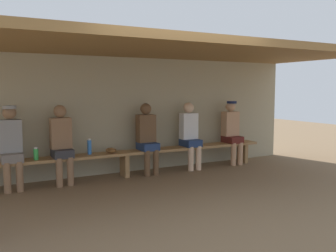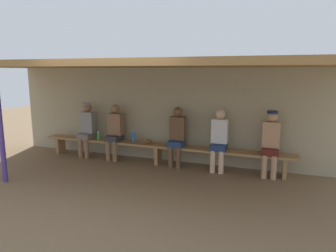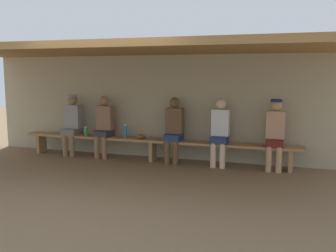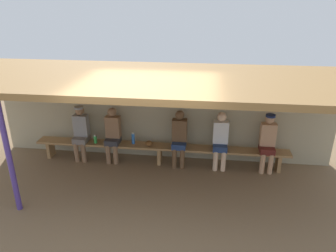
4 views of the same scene
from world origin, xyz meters
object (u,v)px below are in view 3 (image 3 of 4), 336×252
at_px(player_in_white, 275,131).
at_px(water_bottle_blue, 125,131).
at_px(water_bottle_clear, 86,131).
at_px(bench, 153,143).
at_px(baseball_glove_dark_brown, 141,136).
at_px(player_in_red, 72,122).
at_px(player_shirtless_tan, 104,124).
at_px(player_in_blue, 220,129).
at_px(player_leftmost, 174,127).

bearing_deg(player_in_white, water_bottle_blue, 179.37).
height_order(water_bottle_clear, water_bottle_blue, water_bottle_blue).
relative_size(bench, baseball_glove_dark_brown, 25.00).
relative_size(player_in_red, baseball_glove_dark_brown, 5.60).
bearing_deg(player_in_white, player_shirtless_tan, -179.99).
distance_m(player_shirtless_tan, water_bottle_clear, 0.46).
height_order(bench, water_bottle_clear, water_bottle_clear).
height_order(bench, player_in_white, player_in_white).
relative_size(bench, player_in_blue, 4.49).
bearing_deg(player_shirtless_tan, player_in_red, 179.96).
bearing_deg(player_in_red, player_in_white, 0.00).
bearing_deg(player_in_blue, water_bottle_blue, 179.03).
relative_size(player_in_white, water_bottle_clear, 6.59).
bearing_deg(water_bottle_blue, player_in_blue, -0.97).
relative_size(player_leftmost, baseball_glove_dark_brown, 5.56).
bearing_deg(bench, water_bottle_clear, -178.23).
height_order(player_in_blue, player_leftmost, same).
bearing_deg(water_bottle_blue, player_in_red, -178.46).
bearing_deg(player_in_white, player_in_red, 180.00).
bearing_deg(player_shirtless_tan, player_in_blue, 0.00).
relative_size(bench, player_leftmost, 4.49).
xyz_separation_m(player_in_white, player_in_red, (-4.36, 0.00, 0.00)).
relative_size(player_in_white, player_leftmost, 1.01).
bearing_deg(player_in_red, player_shirtless_tan, -0.04).
relative_size(bench, water_bottle_blue, 21.80).
bearing_deg(water_bottle_clear, player_shirtless_tan, 6.85).
xyz_separation_m(player_in_white, player_leftmost, (-1.99, -0.00, -0.02)).
height_order(bench, player_in_blue, player_in_blue).
distance_m(player_in_red, player_leftmost, 2.37).
xyz_separation_m(player_shirtless_tan, player_leftmost, (1.59, 0.00, 0.00)).
distance_m(player_in_blue, player_in_white, 1.05).
relative_size(player_shirtless_tan, baseball_glove_dark_brown, 5.56).
xyz_separation_m(player_in_red, water_bottle_blue, (1.27, 0.03, -0.15)).
bearing_deg(player_in_red, player_in_blue, -0.01).
xyz_separation_m(water_bottle_clear, water_bottle_blue, (0.91, 0.09, 0.04)).
height_order(player_in_red, player_leftmost, player_in_red).
height_order(player_in_red, water_bottle_clear, player_in_red).
bearing_deg(bench, player_in_white, 0.08).
bearing_deg(player_shirtless_tan, baseball_glove_dark_brown, 0.03).
height_order(bench, player_shirtless_tan, player_shirtless_tan).
xyz_separation_m(bench, water_bottle_clear, (-1.55, -0.05, 0.17)).
height_order(player_in_white, water_bottle_blue, player_in_white).
xyz_separation_m(bench, player_in_white, (2.45, 0.00, 0.36)).
distance_m(player_in_blue, water_bottle_blue, 2.05).
xyz_separation_m(player_in_blue, baseball_glove_dark_brown, (-1.66, 0.00, -0.22)).
height_order(player_in_white, player_shirtless_tan, player_in_white).
bearing_deg(player_shirtless_tan, bench, -0.16).
distance_m(player_in_white, baseball_glove_dark_brown, 2.72).
distance_m(player_in_red, baseball_glove_dark_brown, 1.67).
bearing_deg(baseball_glove_dark_brown, bench, 76.58).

